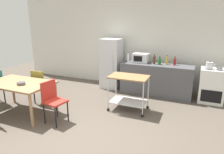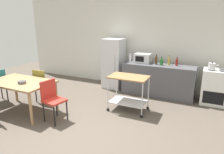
{
  "view_description": "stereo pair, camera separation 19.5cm",
  "coord_description": "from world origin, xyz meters",
  "views": [
    {
      "loc": [
        1.92,
        -3.03,
        2.12
      ],
      "look_at": [
        0.11,
        1.2,
        0.8
      ],
      "focal_mm": 32.29,
      "sensor_mm": 36.0,
      "label": 1
    },
    {
      "loc": [
        2.09,
        -2.95,
        2.12
      ],
      "look_at": [
        0.11,
        1.2,
        0.8
      ],
      "focal_mm": 32.29,
      "sensor_mm": 36.0,
      "label": 2
    }
  ],
  "objects": [
    {
      "name": "back_wall",
      "position": [
        0.0,
        3.2,
        1.45
      ],
      "size": [
        8.4,
        0.12,
        2.9
      ],
      "primitive_type": "cube",
      "color": "silver",
      "rests_on": "ground_plane"
    },
    {
      "name": "kitchen_cart",
      "position": [
        0.51,
        1.26,
        0.57
      ],
      "size": [
        0.91,
        0.57,
        0.85
      ],
      "color": "olive",
      "rests_on": "ground_plane"
    },
    {
      "name": "kettle",
      "position": [
        2.23,
        2.52,
        1.0
      ],
      "size": [
        0.24,
        0.17,
        0.19
      ],
      "color": "silver",
      "rests_on": "stove_oven"
    },
    {
      "name": "bottle_hot_sauce",
      "position": [
        0.03,
        2.61,
        1.02
      ],
      "size": [
        0.06,
        0.06,
        0.28
      ],
      "color": "silver",
      "rests_on": "kitchen_counter"
    },
    {
      "name": "fruit_bowl",
      "position": [
        -1.54,
        0.02,
        0.78
      ],
      "size": [
        0.17,
        0.17,
        0.06
      ],
      "primitive_type": "cylinder",
      "color": "#4C4C4C",
      "rests_on": "dining_table"
    },
    {
      "name": "microwave",
      "position": [
        0.4,
        2.68,
        1.03
      ],
      "size": [
        0.46,
        0.35,
        0.26
      ],
      "color": "silver",
      "rests_on": "kitchen_counter"
    },
    {
      "name": "kitchen_counter",
      "position": [
        0.9,
        2.6,
        0.45
      ],
      "size": [
        2.0,
        0.64,
        0.9
      ],
      "primitive_type": "cube",
      "color": "#4C4C51",
      "rests_on": "ground_plane"
    },
    {
      "name": "dining_table",
      "position": [
        -1.72,
        0.12,
        0.67
      ],
      "size": [
        1.5,
        0.9,
        0.75
      ],
      "color": "#A37A51",
      "rests_on": "ground_plane"
    },
    {
      "name": "bottle_sesame_oil",
      "position": [
        0.81,
        2.6,
        1.01
      ],
      "size": [
        0.07,
        0.07,
        0.28
      ],
      "color": "#4C2D19",
      "rests_on": "kitchen_counter"
    },
    {
      "name": "ground_plane",
      "position": [
        0.0,
        0.0,
        0.0
      ],
      "size": [
        12.0,
        12.0,
        0.0
      ],
      "primitive_type": "plane",
      "color": "brown"
    },
    {
      "name": "bottle_olive_oil",
      "position": [
        1.15,
        2.68,
        1.01
      ],
      "size": [
        0.06,
        0.06,
        0.26
      ],
      "color": "gold",
      "rests_on": "kitchen_counter"
    },
    {
      "name": "bottle_wine",
      "position": [
        1.37,
        2.66,
        1.0
      ],
      "size": [
        0.07,
        0.07,
        0.24
      ],
      "color": "maroon",
      "rests_on": "kitchen_counter"
    },
    {
      "name": "stove_oven",
      "position": [
        2.35,
        2.62,
        0.45
      ],
      "size": [
        0.6,
        0.61,
        0.92
      ],
      "color": "white",
      "rests_on": "ground_plane"
    },
    {
      "name": "refrigerator",
      "position": [
        -0.55,
        2.7,
        0.78
      ],
      "size": [
        0.6,
        0.63,
        1.55
      ],
      "color": "silver",
      "rests_on": "ground_plane"
    },
    {
      "name": "chair_red",
      "position": [
        -0.76,
        0.09,
        0.52
      ],
      "size": [
        0.46,
        0.46,
        0.89
      ],
      "rotation": [
        0.0,
        0.0,
        1.41
      ],
      "color": "#B72D23",
      "rests_on": "ground_plane"
    },
    {
      "name": "chair_olive",
      "position": [
        -1.69,
        0.77,
        0.52
      ],
      "size": [
        0.41,
        0.41,
        0.89
      ],
      "rotation": [
        0.0,
        0.0,
        3.16
      ],
      "color": "olive",
      "rests_on": "ground_plane"
    },
    {
      "name": "bottle_sparkling_water",
      "position": [
        0.97,
        2.57,
        0.99
      ],
      "size": [
        0.08,
        0.08,
        0.23
      ],
      "color": "#1E6628",
      "rests_on": "kitchen_counter"
    }
  ]
}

